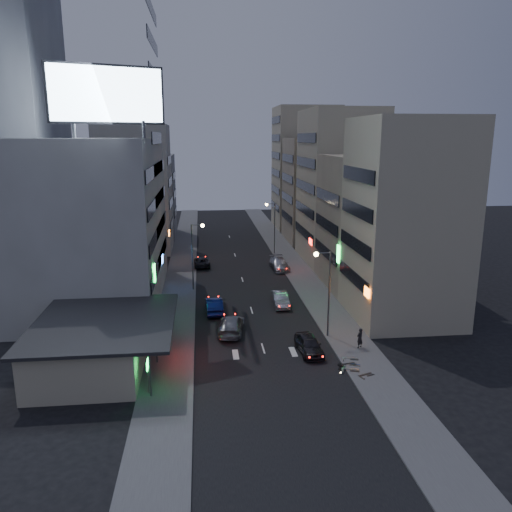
{
  "coord_description": "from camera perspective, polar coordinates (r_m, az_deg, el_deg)",
  "views": [
    {
      "loc": [
        -5.11,
        -36.42,
        18.07
      ],
      "look_at": [
        0.85,
        17.38,
        5.17
      ],
      "focal_mm": 35.0,
      "sensor_mm": 36.0,
      "label": 1
    }
  ],
  "objects": [
    {
      "name": "scooter_silver_a",
      "position": [
        41.2,
        11.74,
        -11.78
      ],
      "size": [
        1.24,
        2.13,
        1.23
      ],
      "primitive_type": null,
      "rotation": [
        0.0,
        0.0,
        1.27
      ],
      "color": "#A4A6AC",
      "rests_on": "sidewalk_right"
    },
    {
      "name": "ground",
      "position": [
        40.98,
        1.53,
        -12.77
      ],
      "size": [
        180.0,
        180.0,
        0.0
      ],
      "primitive_type": "plane",
      "color": "black",
      "rests_on": "ground"
    },
    {
      "name": "far_right_a",
      "position": [
        89.31,
        7.12,
        7.47
      ],
      "size": [
        11.0,
        12.0,
        18.0
      ],
      "primitive_type": "cube",
      "color": "tan",
      "rests_on": "ground"
    },
    {
      "name": "road_car_blue",
      "position": [
        53.04,
        -4.8,
        -5.65
      ],
      "size": [
        1.87,
        4.91,
        1.6
      ],
      "primitive_type": "imported",
      "rotation": [
        0.0,
        0.0,
        3.18
      ],
      "color": "navy",
      "rests_on": "ground"
    },
    {
      "name": "white_building",
      "position": [
        58.37,
        -18.03,
        3.8
      ],
      "size": [
        14.0,
        24.0,
        18.0
      ],
      "primitive_type": "cube",
      "color": "#ABABA7",
      "rests_on": "ground"
    },
    {
      "name": "scooter_black_b",
      "position": [
        42.33,
        11.18,
        -11.14
      ],
      "size": [
        0.9,
        1.87,
        1.09
      ],
      "primitive_type": null,
      "rotation": [
        0.0,
        0.0,
        1.74
      ],
      "color": "black",
      "rests_on": "sidewalk_right"
    },
    {
      "name": "shophouse_far",
      "position": [
        74.53,
        9.45,
        7.78
      ],
      "size": [
        10.0,
        14.0,
        22.0
      ],
      "primitive_type": "cube",
      "color": "tan",
      "rests_on": "ground"
    },
    {
      "name": "street_lamp_right_near",
      "position": [
        45.63,
        7.91,
        -2.9
      ],
      "size": [
        1.6,
        0.44,
        8.02
      ],
      "color": "#595B60",
      "rests_on": "sidewalk_right"
    },
    {
      "name": "parked_car_right_far",
      "position": [
        69.92,
        2.69,
        -0.92
      ],
      "size": [
        2.5,
        5.58,
        1.59
      ],
      "primitive_type": "imported",
      "rotation": [
        0.0,
        0.0,
        0.05
      ],
      "color": "#AAABB2",
      "rests_on": "ground"
    },
    {
      "name": "parked_car_right_mid",
      "position": [
        55.05,
        2.81,
        -4.95
      ],
      "size": [
        1.7,
        4.59,
        1.5
      ],
      "primitive_type": "imported",
      "rotation": [
        0.0,
        0.0,
        -0.02
      ],
      "color": "#ACAEB5",
      "rests_on": "ground"
    },
    {
      "name": "billboard",
      "position": [
        47.2,
        -16.68,
        17.23
      ],
      "size": [
        9.52,
        3.75,
        6.2
      ],
      "rotation": [
        0.0,
        0.0,
        0.35
      ],
      "color": "#595B60",
      "rests_on": "white_building"
    },
    {
      "name": "far_right_b",
      "position": [
        102.79,
        5.63,
        9.96
      ],
      "size": [
        12.0,
        12.0,
        24.0
      ],
      "primitive_type": "cube",
      "color": "tan",
      "rests_on": "ground"
    },
    {
      "name": "far_left_a",
      "position": [
        82.48,
        -13.64,
        7.42
      ],
      "size": [
        11.0,
        10.0,
        20.0
      ],
      "primitive_type": "cube",
      "color": "#ABABA7",
      "rests_on": "ground"
    },
    {
      "name": "parked_car_left",
      "position": [
        72.01,
        -6.21,
        -0.66
      ],
      "size": [
        2.32,
        4.84,
        1.33
      ],
      "primitive_type": "imported",
      "rotation": [
        0.0,
        0.0,
        3.17
      ],
      "color": "#242328",
      "rests_on": "ground"
    },
    {
      "name": "street_lamp_right_far",
      "position": [
        78.25,
        1.86,
        4.05
      ],
      "size": [
        1.6,
        0.44,
        8.02
      ],
      "color": "#595B60",
      "rests_on": "sidewalk_right"
    },
    {
      "name": "sidewalk_right",
      "position": [
        70.06,
        4.68,
        -1.54
      ],
      "size": [
        4.0,
        120.0,
        0.12
      ],
      "primitive_type": "cube",
      "color": "#4C4C4F",
      "rests_on": "ground"
    },
    {
      "name": "scooter_silver_b",
      "position": [
        43.16,
        11.57,
        -10.64
      ],
      "size": [
        0.99,
        1.95,
        1.14
      ],
      "primitive_type": null,
      "rotation": [
        0.0,
        0.0,
        1.36
      ],
      "color": "#B1B3B9",
      "rests_on": "sidewalk_right"
    },
    {
      "name": "scooter_black_a",
      "position": [
        40.91,
        12.96,
        -12.12
      ],
      "size": [
        1.25,
        1.94,
        1.13
      ],
      "primitive_type": null,
      "rotation": [
        0.0,
        0.0,
        1.95
      ],
      "color": "black",
      "rests_on": "sidewalk_right"
    },
    {
      "name": "shophouse_near",
      "position": [
        51.68,
        16.7,
        3.85
      ],
      "size": [
        10.0,
        11.0,
        20.0
      ],
      "primitive_type": "cube",
      "color": "tan",
      "rests_on": "ground"
    },
    {
      "name": "far_left_b",
      "position": [
        95.63,
        -12.91,
        6.72
      ],
      "size": [
        12.0,
        10.0,
        15.0
      ],
      "primitive_type": "cube",
      "color": "gray",
      "rests_on": "ground"
    },
    {
      "name": "street_lamp_left",
      "position": [
        59.79,
        -6.94,
        1.04
      ],
      "size": [
        1.6,
        0.44,
        8.02
      ],
      "color": "#595B60",
      "rests_on": "sidewalk_left"
    },
    {
      "name": "food_court",
      "position": [
        42.57,
        -17.99,
        -9.49
      ],
      "size": [
        11.0,
        13.0,
        3.88
      ],
      "color": "tan",
      "rests_on": "ground"
    },
    {
      "name": "person",
      "position": [
        45.01,
        11.78,
        -9.17
      ],
      "size": [
        0.78,
        0.71,
        1.78
      ],
      "primitive_type": "imported",
      "rotation": [
        0.0,
        0.0,
        3.72
      ],
      "color": "black",
      "rests_on": "sidewalk_right"
    },
    {
      "name": "parked_car_right_near",
      "position": [
        43.65,
        6.08,
        -10.04
      ],
      "size": [
        2.11,
        4.6,
        1.53
      ],
      "primitive_type": "imported",
      "rotation": [
        0.0,
        0.0,
        0.07
      ],
      "color": "#242328",
      "rests_on": "ground"
    },
    {
      "name": "shophouse_mid",
      "position": [
        62.76,
        12.97,
        3.83
      ],
      "size": [
        11.0,
        12.0,
        16.0
      ],
      "primitive_type": "cube",
      "color": "tan",
      "rests_on": "ground"
    },
    {
      "name": "scooter_blue",
      "position": [
        42.07,
        11.89,
        -11.4
      ],
      "size": [
        1.16,
        1.74,
        1.01
      ],
      "primitive_type": null,
      "rotation": [
        0.0,
        0.0,
        1.16
      ],
      "color": "navy",
      "rests_on": "sidewalk_right"
    },
    {
      "name": "road_car_silver",
      "position": [
        47.7,
        -2.82,
        -7.85
      ],
      "size": [
        3.07,
        5.74,
        1.58
      ],
      "primitive_type": "imported",
      "rotation": [
        0.0,
        0.0,
        2.98
      ],
      "color": "gray",
      "rests_on": "ground"
    },
    {
      "name": "grey_tower",
      "position": [
        63.0,
        -26.21,
        11.09
      ],
      "size": [
        10.0,
        14.0,
        34.0
      ],
      "primitive_type": "cube",
      "color": "gray",
      "rests_on": "ground"
    },
    {
      "name": "sidewalk_left",
      "position": [
        68.88,
        -8.51,
        -1.9
      ],
      "size": [
        4.0,
        120.0,
        0.12
      ],
      "primitive_type": "cube",
      "color": "#4C4C4F",
      "rests_on": "ground"
    }
  ]
}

